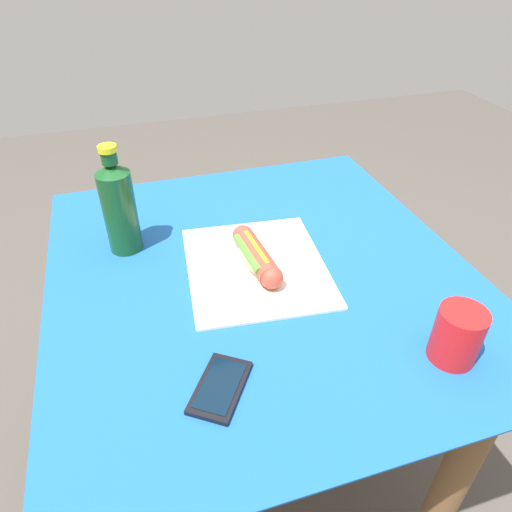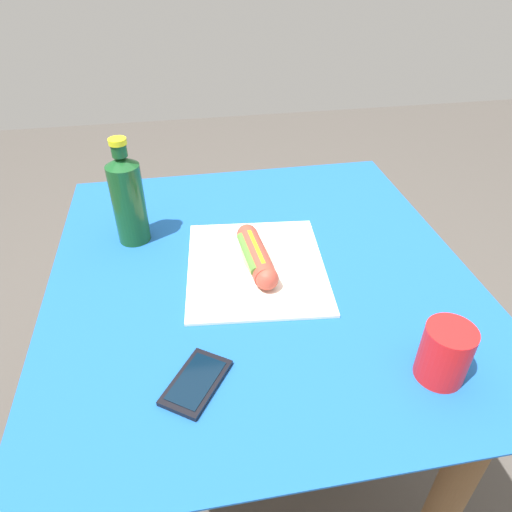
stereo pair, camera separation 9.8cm
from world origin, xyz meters
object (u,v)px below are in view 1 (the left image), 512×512
Objects in this scene: hot_dog at (256,256)px; soda_bottle at (119,206)px; cell_phone at (220,387)px; drinking_cup at (457,335)px.

soda_bottle reaches higher than hot_dog.
cell_phone is 0.57× the size of soda_bottle.
hot_dog is 0.33m from cell_phone.
soda_bottle is at bearing 45.62° from drinking_cup.
drinking_cup is (-0.50, -0.51, -0.06)m from soda_bottle.
drinking_cup is at bearing -143.92° from hot_dog.
drinking_cup is (-0.34, -0.25, 0.02)m from hot_dog.
drinking_cup is at bearing -97.15° from cell_phone.
soda_bottle is 0.71m from drinking_cup.
hot_dog reaches higher than cell_phone.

